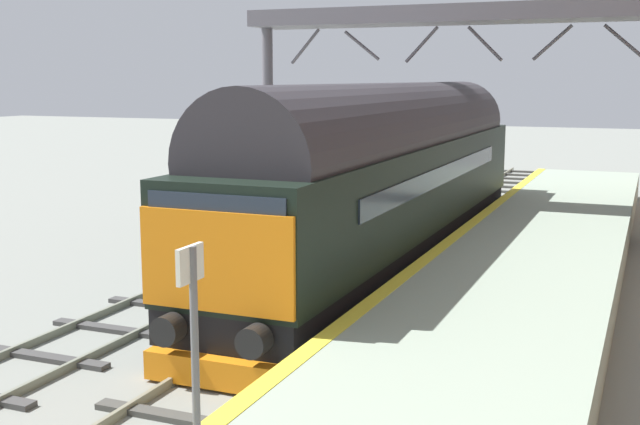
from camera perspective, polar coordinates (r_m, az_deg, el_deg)
ground_plane at (r=15.36m, az=-2.25°, el=-8.82°), size 140.00×140.00×0.00m
track_main at (r=15.34m, az=-2.25°, el=-8.62°), size 2.50×60.00×0.15m
track_adjacent_west at (r=16.97m, az=-12.74°, el=-7.08°), size 2.50×60.00×0.15m
station_platform at (r=14.16m, az=11.25°, el=-8.47°), size 4.00×44.00×1.01m
diesel_locomotive at (r=20.48m, az=4.90°, el=2.86°), size 2.74×17.99×4.68m
signal_post_mid at (r=27.55m, az=-2.91°, el=5.27°), size 0.44×0.22×4.38m
platform_number_sign at (r=8.11m, az=-8.87°, el=-7.57°), size 0.10×0.44×2.19m
overhead_footbridge at (r=25.02m, az=9.31°, el=12.58°), size 12.67×2.00×6.89m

